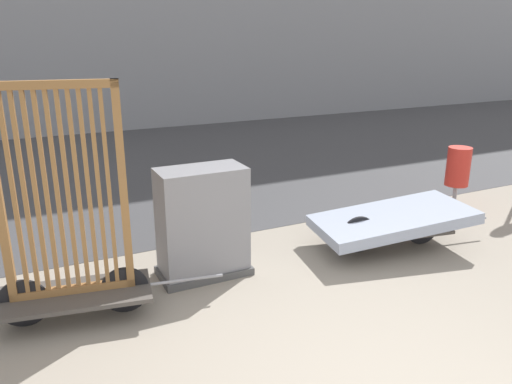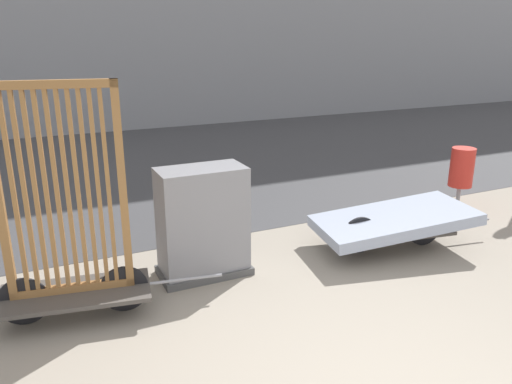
# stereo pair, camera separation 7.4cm
# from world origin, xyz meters

# --- Properties ---
(road_strip) EXTENTS (56.00, 8.20, 0.01)m
(road_strip) POSITION_xyz_m (0.00, 7.64, 0.00)
(road_strip) COLOR #424244
(road_strip) RESTS_ON ground_plane
(bike_cart_with_bedframe) EXTENTS (2.08, 0.85, 2.16)m
(bike_cart_with_bedframe) POSITION_xyz_m (-1.83, 2.34, 0.78)
(bike_cart_with_bedframe) COLOR #4C4742
(bike_cart_with_bedframe) RESTS_ON ground_plane
(bike_cart_with_mattress) EXTENTS (2.36, 1.25, 0.52)m
(bike_cart_with_mattress) POSITION_xyz_m (1.84, 2.34, 0.35)
(bike_cart_with_mattress) COLOR #4C4742
(bike_cart_with_mattress) RESTS_ON ground_plane
(utility_cabinet) EXTENTS (0.97, 0.54, 1.20)m
(utility_cabinet) POSITION_xyz_m (-0.47, 2.68, 0.56)
(utility_cabinet) COLOR #4C4C4C
(utility_cabinet) RESTS_ON ground_plane
(trash_bin) EXTENTS (0.35, 0.35, 0.91)m
(trash_bin) POSITION_xyz_m (3.80, 3.19, 0.61)
(trash_bin) COLOR gray
(trash_bin) RESTS_ON ground_plane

